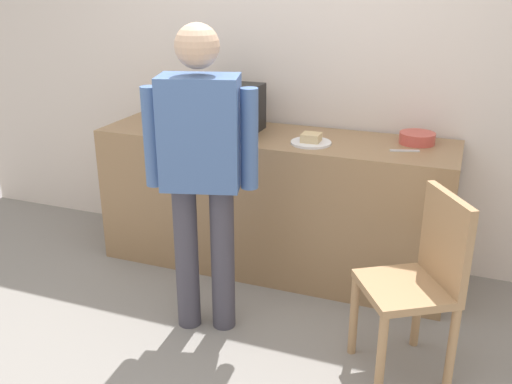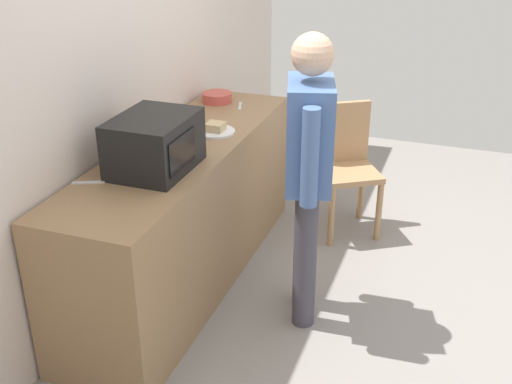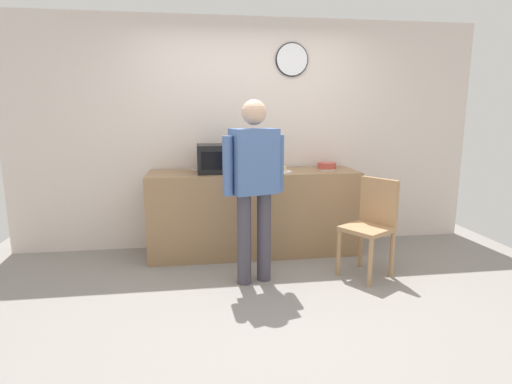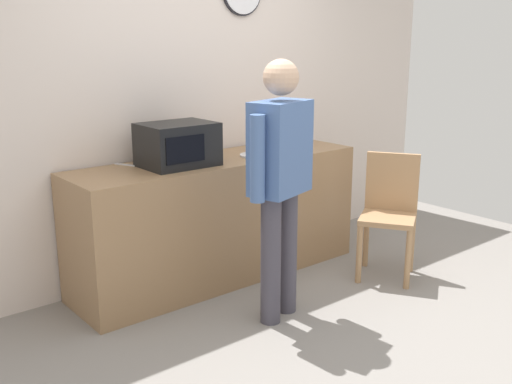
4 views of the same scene
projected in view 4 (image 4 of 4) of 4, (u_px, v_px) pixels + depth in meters
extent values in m
plane|color=gray|center=(335.00, 333.00, 3.70)|extent=(6.00, 6.00, 0.00)
cube|color=silver|center=(189.00, 104.00, 4.57)|extent=(5.40, 0.10, 2.60)
cube|color=#93704C|center=(219.00, 218.00, 4.50)|extent=(2.29, 0.62, 0.92)
cube|color=black|center=(178.00, 144.00, 4.10)|extent=(0.50, 0.38, 0.30)
cube|color=black|center=(186.00, 149.00, 3.92)|extent=(0.30, 0.01, 0.18)
cylinder|color=white|center=(256.00, 155.00, 4.47)|extent=(0.25, 0.25, 0.01)
cube|color=#D1B380|center=(256.00, 151.00, 4.46)|extent=(0.11, 0.11, 0.05)
cylinder|color=#C64C42|center=(292.00, 139.00, 5.01)|extent=(0.21, 0.21, 0.07)
cube|color=silver|center=(304.00, 147.00, 4.84)|extent=(0.17, 0.07, 0.01)
cube|color=silver|center=(125.00, 165.00, 4.15)|extent=(0.09, 0.16, 0.01)
cylinder|color=#413E4A|center=(287.00, 251.00, 3.91)|extent=(0.13, 0.13, 0.84)
cylinder|color=#413E4A|center=(271.00, 261.00, 3.75)|extent=(0.13, 0.13, 0.84)
cube|color=#47669E|center=(280.00, 148.00, 3.65)|extent=(0.45, 0.34, 0.58)
cylinder|color=#47669E|center=(301.00, 146.00, 3.86)|extent=(0.09, 0.09, 0.52)
cylinder|color=#47669E|center=(257.00, 159.00, 3.46)|extent=(0.09, 0.09, 0.52)
sphere|color=#D1A889|center=(281.00, 77.00, 3.54)|extent=(0.22, 0.22, 0.22)
cylinder|color=#A87F56|center=(359.00, 254.00, 4.42)|extent=(0.04, 0.04, 0.45)
cylinder|color=#A87F56|center=(408.00, 260.00, 4.31)|extent=(0.04, 0.04, 0.45)
cylinder|color=#A87F56|center=(366.00, 239.00, 4.75)|extent=(0.04, 0.04, 0.45)
cylinder|color=#A87F56|center=(412.00, 244.00, 4.64)|extent=(0.04, 0.04, 0.45)
cube|color=#A87F56|center=(388.00, 218.00, 4.47)|extent=(0.55, 0.55, 0.04)
cube|color=#A87F56|center=(392.00, 182.00, 4.57)|extent=(0.25, 0.36, 0.45)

